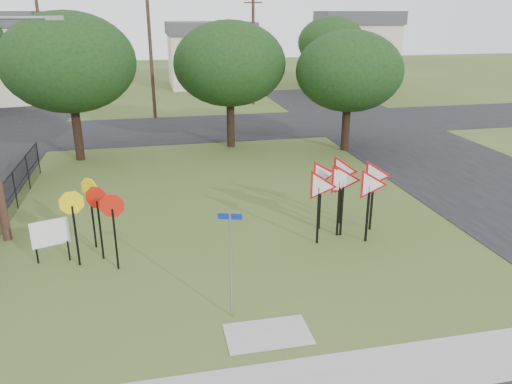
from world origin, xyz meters
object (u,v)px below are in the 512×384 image
stop_sign_cluster (93,206)px  info_board (50,234)px  yield_sign_cluster (344,182)px  street_name_sign (231,259)px

stop_sign_cluster → info_board: bearing=174.0°
info_board → yield_sign_cluster: bearing=0.6°
yield_sign_cluster → info_board: yield_sign_cluster is taller
street_name_sign → info_board: street_name_sign is taller
street_name_sign → info_board: (-4.82, 3.98, -0.69)m
street_name_sign → stop_sign_cluster: bearing=132.2°
stop_sign_cluster → yield_sign_cluster: (7.96, 0.25, 0.11)m
yield_sign_cluster → info_board: 9.35m
street_name_sign → stop_sign_cluster: street_name_sign is taller
yield_sign_cluster → stop_sign_cluster: bearing=-178.2°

